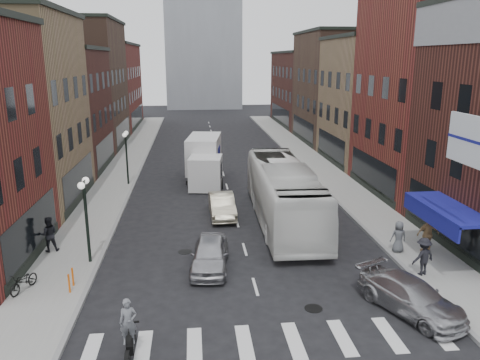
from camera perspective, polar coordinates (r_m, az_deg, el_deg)
The scene contains 29 objects.
ground at distance 19.42m, azimuth 2.28°, elevation -14.22°, with size 160.00×160.00×0.00m, color black.
sidewalk_left at distance 40.37m, azimuth -14.28°, elevation 0.88°, with size 3.00×74.00×0.15m, color gray.
sidewalk_right at distance 41.41m, azimuth 9.67°, elevation 1.47°, with size 3.00×74.00×0.15m, color gray.
curb_left at distance 40.19m, azimuth -12.16°, elevation 0.84°, with size 0.20×74.00×0.16m, color gray.
curb_right at distance 41.05m, azimuth 7.65°, elevation 1.33°, with size 0.20×74.00×0.16m, color gray.
crosswalk_stripes at distance 16.89m, azimuth 3.80°, elevation -19.10°, with size 12.00×2.20×0.01m, color silver.
bldg_left_mid_b at distance 42.90m, azimuth -23.02°, elevation 7.86°, with size 10.30×10.20×10.30m.
bldg_left_far_a at distance 53.38m, azimuth -19.79°, elevation 10.90°, with size 10.30×12.20×13.30m.
bldg_left_far_b at distance 67.10m, azimuth -16.92°, elevation 10.87°, with size 10.30×16.20×11.30m.
bldg_right_mid_a at distance 35.50m, azimuth 24.01°, elevation 9.83°, with size 10.30×10.20×14.30m.
bldg_right_mid_b at distance 44.56m, azimuth 17.47°, elevation 9.21°, with size 10.30×10.20×11.30m.
bldg_right_far_a at distance 54.79m, azimuth 12.98°, elevation 10.93°, with size 10.30×12.20×12.30m.
bldg_right_far_b at distance 68.24m, azimuth 9.14°, elevation 10.93°, with size 10.30×16.20×10.30m.
awning_blue at distance 23.43m, azimuth 23.62°, elevation -3.34°, with size 1.80×5.00×0.78m.
billboard_sign at distance 20.81m, azimuth 26.43°, elevation 4.17°, with size 1.52×3.00×3.70m.
streetlamp_near at distance 22.35m, azimuth -18.33°, elevation -2.92°, with size 0.32×1.22×4.11m.
streetlamp_far at distance 35.76m, azimuth -13.71°, elevation 3.83°, with size 0.32×1.22×4.11m.
bike_rack at distance 20.80m, azimuth -19.91°, elevation -11.39°, with size 0.08×0.68×0.80m.
box_truck at distance 36.47m, azimuth -4.34°, elevation 2.42°, with size 3.03×8.01×3.38m.
motorcycle_rider at distance 16.07m, azimuth -13.39°, elevation -17.36°, with size 0.60×2.01×2.05m.
transit_bus at distance 27.28m, azimuth 5.31°, elevation -1.62°, with size 2.95×12.62×3.52m, color silver.
sedan_left_near at distance 21.65m, azimuth -3.69°, elevation -9.01°, with size 1.64×4.08×1.39m, color #AFAFB3.
sedan_left_far at distance 28.48m, azimuth -2.21°, elevation -3.11°, with size 1.45×4.17×1.37m, color beige.
curb_car at distance 19.31m, azimuth 20.10°, elevation -13.18°, with size 1.81×4.46×1.30m, color #A8A8AD.
parked_bicycle at distance 21.37m, azimuth -24.85°, elevation -11.14°, with size 0.55×1.57×0.83m, color black.
ped_left_solo at distance 24.82m, azimuth -22.28°, elevation -6.14°, with size 0.85×0.49×1.76m, color black.
ped_right_a at distance 22.13m, azimuth 21.44°, elevation -8.66°, with size 1.10×0.54×1.70m, color black.
ped_right_b at distance 24.62m, azimuth 21.92°, elevation -6.14°, with size 1.09×0.55×1.86m, color #97744C.
ped_right_c at distance 24.23m, azimuth 18.76°, elevation -6.56°, with size 0.76×0.50×1.56m, color #515458.
Camera 1 is at (-2.49, -16.82, 9.38)m, focal length 35.00 mm.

